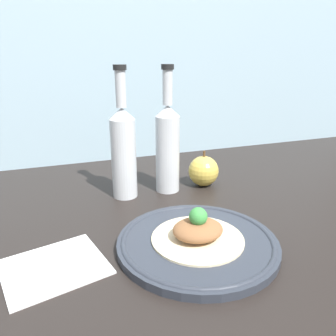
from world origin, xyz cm
name	(u,v)px	position (x,y,z in cm)	size (l,w,h in cm)	color
ground_plane	(228,231)	(0.00, 0.00, -2.00)	(180.00, 110.00, 4.00)	black
wall_backsplash	(151,33)	(0.00, 53.50, 40.00)	(180.00, 3.00, 80.00)	#9EBCCC
plate	(197,242)	(-9.97, -6.18, 0.95)	(29.38, 29.38, 1.79)	#2D333D
plated_food	(198,231)	(-9.97, -6.18, 3.25)	(16.86, 16.86, 6.34)	beige
cider_bottle_left	(123,149)	(-17.21, 21.03, 12.10)	(6.04, 6.04, 31.40)	silver
cider_bottle_right	(168,145)	(-6.00, 21.03, 12.10)	(6.04, 6.04, 31.40)	silver
apple	(204,171)	(4.17, 20.91, 4.04)	(8.07, 8.07, 9.61)	gold
napkin	(54,266)	(-34.90, -4.04, 0.40)	(18.80, 17.41, 0.80)	white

